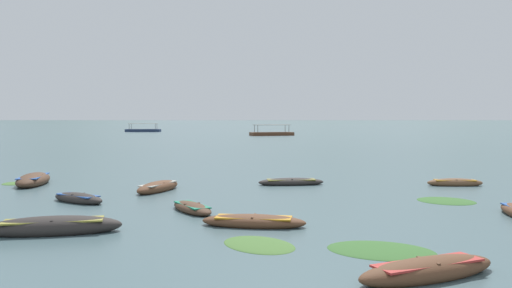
% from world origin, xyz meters
% --- Properties ---
extents(ground_plane, '(6000.00, 6000.00, 0.00)m').
position_xyz_m(ground_plane, '(0.00, 1500.00, 0.00)').
color(ground_plane, '#476066').
extents(mountain_1, '(891.92, 891.92, 310.44)m').
position_xyz_m(mountain_1, '(-503.92, 1821.13, 155.22)').
color(mountain_1, slate).
rests_on(mountain_1, ground).
extents(mountain_2, '(1294.35, 1294.35, 320.11)m').
position_xyz_m(mountain_2, '(418.48, 1924.81, 160.05)').
color(mountain_2, '#4C5B56').
rests_on(mountain_2, ground).
extents(mountain_3, '(1422.13, 1422.13, 386.53)m').
position_xyz_m(mountain_3, '(1057.23, 2153.37, 193.27)').
color(mountain_3, slate).
rests_on(mountain_3, ground).
extents(rowboat_0, '(3.99, 2.34, 0.60)m').
position_xyz_m(rowboat_0, '(3.73, 6.66, 0.19)').
color(rowboat_0, brown).
rests_on(rowboat_0, ground).
extents(rowboat_2, '(2.47, 3.81, 0.63)m').
position_xyz_m(rowboat_2, '(-4.08, 22.05, 0.20)').
color(rowboat_2, brown).
rests_on(rowboat_2, ground).
extents(rowboat_3, '(4.40, 1.75, 0.71)m').
position_xyz_m(rowboat_3, '(-6.37, 12.23, 0.22)').
color(rowboat_3, '#2D2826').
rests_on(rowboat_3, ground).
extents(rowboat_4, '(3.10, 1.21, 0.50)m').
position_xyz_m(rowboat_4, '(11.98, 22.96, 0.16)').
color(rowboat_4, brown).
rests_on(rowboat_4, ground).
extents(rowboat_5, '(2.17, 3.15, 0.45)m').
position_xyz_m(rowboat_5, '(-2.10, 15.93, 0.14)').
color(rowboat_5, '#4C3323').
rests_on(rowboat_5, ground).
extents(rowboat_8, '(2.99, 2.71, 0.52)m').
position_xyz_m(rowboat_8, '(-7.22, 18.70, 0.16)').
color(rowboat_8, '#2D2826').
rests_on(rowboat_8, ground).
extents(rowboat_9, '(1.90, 4.66, 0.78)m').
position_xyz_m(rowboat_9, '(-11.35, 25.37, 0.24)').
color(rowboat_9, '#4C3323').
rests_on(rowboat_9, ground).
extents(rowboat_10, '(3.77, 1.92, 0.51)m').
position_xyz_m(rowboat_10, '(0.13, 12.87, 0.16)').
color(rowboat_10, brown).
rests_on(rowboat_10, ground).
extents(rowboat_11, '(3.71, 1.19, 0.49)m').
position_xyz_m(rowboat_11, '(3.04, 24.02, 0.15)').
color(rowboat_11, '#2D2826').
rests_on(rowboat_11, ground).
extents(ferry_0, '(9.67, 5.05, 2.54)m').
position_xyz_m(ferry_0, '(11.05, 107.91, 0.45)').
color(ferry_0, brown).
rests_on(ferry_0, ground).
extents(ferry_1, '(9.46, 4.18, 2.54)m').
position_xyz_m(ferry_1, '(-20.65, 142.04, 0.45)').
color(ferry_1, navy).
rests_on(ferry_1, ground).
extents(weed_patch_3, '(2.87, 3.13, 0.14)m').
position_xyz_m(weed_patch_3, '(0.08, 10.17, 0.00)').
color(weed_patch_3, '#477033').
rests_on(weed_patch_3, ground).
extents(weed_patch_4, '(1.43, 1.76, 0.14)m').
position_xyz_m(weed_patch_4, '(-12.49, 25.78, 0.00)').
color(weed_patch_4, '#477033').
rests_on(weed_patch_4, ground).
extents(weed_patch_5, '(3.42, 3.46, 0.14)m').
position_xyz_m(weed_patch_5, '(9.12, 17.70, 0.00)').
color(weed_patch_5, '#38662D').
rests_on(weed_patch_5, ground).
extents(weed_patch_6, '(3.71, 3.36, 0.14)m').
position_xyz_m(weed_patch_6, '(3.43, 9.24, 0.00)').
color(weed_patch_6, '#38662D').
rests_on(weed_patch_6, ground).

